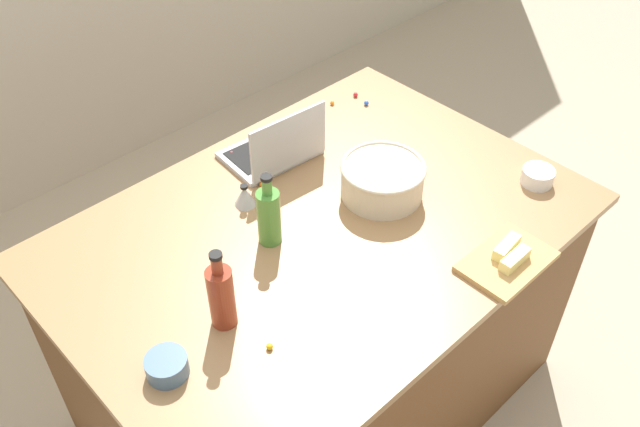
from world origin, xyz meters
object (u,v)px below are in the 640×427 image
Objects in this scene: cutting_board at (507,262)px; laptop at (276,149)px; bottle_olive at (269,215)px; kitchen_timer at (245,196)px; butter_stick_left at (515,259)px; bottle_soy at (221,296)px; ramekin_small at (538,176)px; ramekin_medium at (167,366)px; butter_stick_right at (507,247)px; mixing_bowl_large at (382,179)px.

laptop is at bearing 100.95° from cutting_board.
bottle_olive reaches higher than kitchen_timer.
butter_stick_left is 1.43× the size of kitchen_timer.
bottle_olive reaches higher than laptop.
bottle_soy is at bearing 150.07° from butter_stick_left.
ramekin_small and ramekin_medium have the same top height.
bottle_soy is (-0.29, -0.16, 0.00)m from bottle_olive.
butter_stick_left is 1.03× the size of ramekin_small.
kitchen_timer is at bearing 34.10° from ramekin_medium.
kitchen_timer is at bearing 119.95° from butter_stick_right.
butter_stick_right and ramekin_small have the same top height.
bottle_soy is 1.14m from ramekin_small.
cutting_board is 0.83m from kitchen_timer.
bottle_olive reaches higher than cutting_board.
bottle_soy is 2.40× the size of ramekin_small.
bottle_soy reaches higher than butter_stick_right.
butter_stick_right and ramekin_medium have the same top height.
ramekin_small is at bearing 24.29° from butter_stick_left.
butter_stick_right is at bearing -60.05° from kitchen_timer.
butter_stick_left is at bearing -86.15° from mixing_bowl_large.
bottle_olive is at bearing 167.88° from mixing_bowl_large.
bottle_olive is (-0.27, -0.29, 0.05)m from laptop.
butter_stick_left and butter_stick_right have the same top height.
butter_stick_left and ramekin_medium have the same top height.
bottle_olive is 0.33m from bottle_soy.
ramekin_medium is at bearing 170.88° from ramekin_small.
bottle_soy reaches higher than ramekin_small.
cutting_board is at bearing -62.22° from kitchen_timer.
ramekin_medium is at bearing -170.69° from bottle_soy.
cutting_board is (0.03, -0.46, -0.05)m from mixing_bowl_large.
mixing_bowl_large is 1.07× the size of bottle_soy.
cutting_board is at bearing 88.31° from butter_stick_left.
laptop is 0.84m from butter_stick_right.
bottle_soy reaches higher than butter_stick_left.
laptop reaches higher than butter_stick_right.
laptop is 1.28× the size of bottle_soy.
laptop is 0.88m from butter_stick_left.
butter_stick_right is (0.46, -0.53, -0.06)m from bottle_olive.
mixing_bowl_large reaches higher than ramekin_medium.
kitchen_timer reaches higher than butter_stick_left.
mixing_bowl_large is 3.56× the size of kitchen_timer.
butter_stick_right is at bearing -26.44° from bottle_soy.
kitchen_timer reaches higher than ramekin_small.
mixing_bowl_large is 2.58× the size of ramekin_small.
ramekin_small is 0.99× the size of ramekin_medium.
laptop is 0.85m from cutting_board.
cutting_board is (0.43, -0.55, -0.09)m from bottle_olive.
bottle_soy is at bearing -174.29° from mixing_bowl_large.
mixing_bowl_large is at bearing 6.53° from ramekin_medium.
butter_stick_right is at bearing 44.33° from cutting_board.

